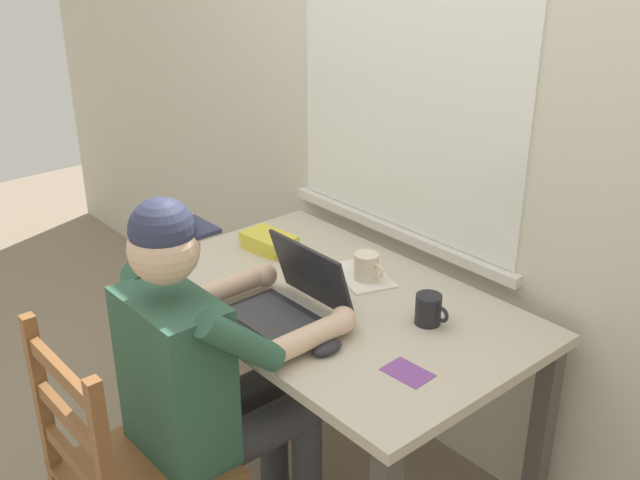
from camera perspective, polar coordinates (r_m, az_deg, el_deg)
The scene contains 12 objects.
ground_plane at distance 2.88m, azimuth 0.80°, elevation -17.69°, with size 8.00×8.00×0.00m, color gray.
back_wall at distance 2.57m, azimuth 9.15°, elevation 9.88°, with size 6.00×0.08×2.60m.
desk at distance 2.49m, azimuth 0.88°, elevation -6.42°, with size 1.31×0.81×0.75m.
seated_person at distance 2.23m, azimuth -8.50°, elevation -9.70°, with size 0.50×0.60×1.25m.
wooden_chair at distance 2.26m, azimuth -14.36°, elevation -16.86°, with size 0.42×0.42×0.94m.
laptop at distance 2.30m, azimuth -2.35°, elevation -4.74°, with size 0.33×0.30×0.23m.
computer_mouse at distance 2.15m, azimuth 0.53°, elevation -8.14°, with size 0.06×0.10×0.03m, color #232328.
coffee_mug_white at distance 2.53m, azimuth 3.58°, elevation -2.08°, with size 0.12×0.08×0.10m.
coffee_mug_dark at distance 2.30m, azimuth 8.26°, elevation -5.24°, with size 0.12×0.08×0.10m.
book_stack_main at distance 2.76m, azimuth -3.91°, elevation -0.13°, with size 0.21×0.14×0.06m.
paper_pile_near_laptop at distance 2.58m, azimuth 3.25°, elevation -2.69°, with size 0.24×0.15×0.01m, color silver.
landscape_photo_print at distance 2.09m, azimuth 6.66°, elevation -9.96°, with size 0.13×0.09×0.00m, color #7A4293.
Camera 1 is at (1.59, -1.43, 1.92)m, focal length 42.18 mm.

